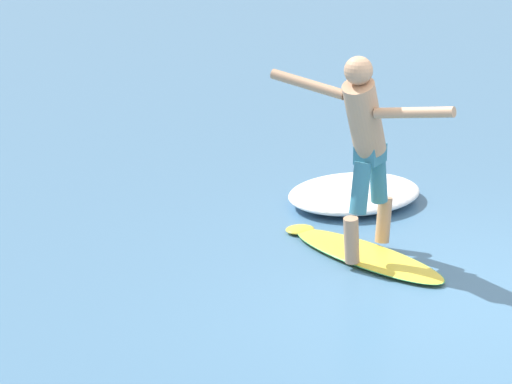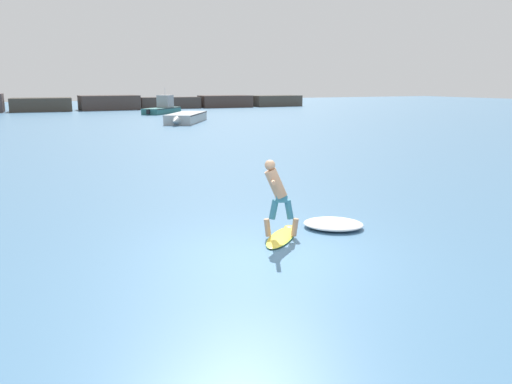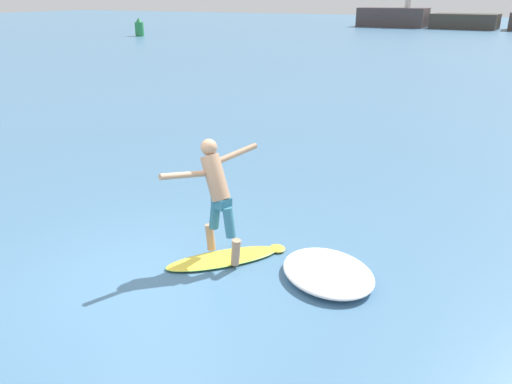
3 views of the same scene
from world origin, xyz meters
name	(u,v)px [view 1 (image 1 of 3)]	position (x,y,z in m)	size (l,w,h in m)	color
ground_plane	(467,295)	(0.00, 0.00, 0.00)	(200.00, 200.00, 0.00)	teal
surfboard	(365,254)	(0.75, 0.89, 0.03)	(1.60, 1.70, 0.20)	yellow
surfer	(365,137)	(0.62, 0.91, 1.14)	(1.01, 1.61, 1.81)	tan
wave_foam_at_tail	(354,193)	(2.33, 1.09, 0.10)	(1.92, 1.85, 0.20)	white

